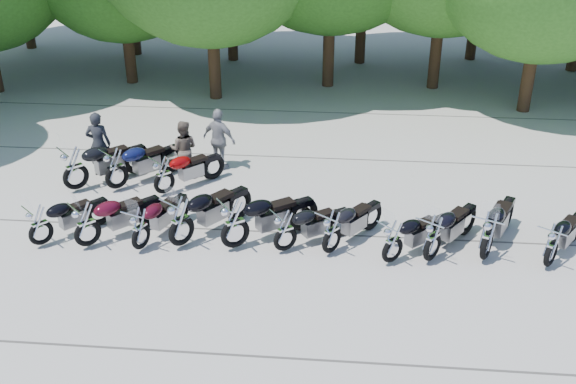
# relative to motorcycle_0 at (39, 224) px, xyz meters

# --- Properties ---
(ground) EXTENTS (90.00, 90.00, 0.00)m
(ground) POSITION_rel_motorcycle_0_xyz_m (5.62, -0.38, -0.59)
(ground) COLOR #9F998F
(ground) RESTS_ON ground
(motorcycle_0) EXTENTS (1.85, 1.97, 1.17)m
(motorcycle_0) POSITION_rel_motorcycle_0_xyz_m (0.00, 0.00, 0.00)
(motorcycle_0) COLOR black
(motorcycle_0) RESTS_ON ground
(motorcycle_1) EXTENTS (2.09, 2.11, 1.29)m
(motorcycle_1) POSITION_rel_motorcycle_0_xyz_m (1.10, 0.03, 0.06)
(motorcycle_1) COLOR #400816
(motorcycle_1) RESTS_ON ground
(motorcycle_2) EXTENTS (1.39, 2.20, 1.20)m
(motorcycle_2) POSITION_rel_motorcycle_0_xyz_m (2.35, 0.03, 0.01)
(motorcycle_2) COLOR #380713
(motorcycle_2) RESTS_ON ground
(motorcycle_3) EXTENTS (2.12, 2.47, 1.42)m
(motorcycle_3) POSITION_rel_motorcycle_0_xyz_m (3.24, 0.25, 0.12)
(motorcycle_3) COLOR black
(motorcycle_3) RESTS_ON ground
(motorcycle_4) EXTENTS (2.48, 2.08, 1.42)m
(motorcycle_4) POSITION_rel_motorcycle_0_xyz_m (4.49, 0.25, 0.12)
(motorcycle_4) COLOR black
(motorcycle_4) RESTS_ON ground
(motorcycle_5) EXTENTS (2.07, 1.74, 1.18)m
(motorcycle_5) POSITION_rel_motorcycle_0_xyz_m (5.64, 0.23, 0.00)
(motorcycle_5) COLOR black
(motorcycle_5) RESTS_ON ground
(motorcycle_6) EXTENTS (1.81, 2.11, 1.21)m
(motorcycle_6) POSITION_rel_motorcycle_0_xyz_m (6.69, 0.25, 0.02)
(motorcycle_6) COLOR black
(motorcycle_6) RESTS_ON ground
(motorcycle_7) EXTENTS (1.99, 1.89, 1.19)m
(motorcycle_7) POSITION_rel_motorcycle_0_xyz_m (8.04, -0.04, 0.01)
(motorcycle_7) COLOR black
(motorcycle_7) RESTS_ON ground
(motorcycle_8) EXTENTS (1.87, 2.24, 1.28)m
(motorcycle_8) POSITION_rel_motorcycle_0_xyz_m (8.92, 0.12, 0.05)
(motorcycle_8) COLOR black
(motorcycle_8) RESTS_ON ground
(motorcycle_9) EXTENTS (1.67, 2.44, 1.34)m
(motorcycle_9) POSITION_rel_motorcycle_0_xyz_m (10.13, 0.28, 0.08)
(motorcycle_9) COLOR black
(motorcycle_9) RESTS_ON ground
(motorcycle_10) EXTENTS (1.74, 2.09, 1.19)m
(motorcycle_10) POSITION_rel_motorcycle_0_xyz_m (11.48, 0.11, 0.01)
(motorcycle_10) COLOR black
(motorcycle_10) RESTS_ON ground
(motorcycle_11) EXTENTS (2.35, 2.31, 1.43)m
(motorcycle_11) POSITION_rel_motorcycle_0_xyz_m (-0.24, 2.84, 0.13)
(motorcycle_11) COLOR black
(motorcycle_11) RESTS_ON ground
(motorcycle_12) EXTENTS (2.15, 2.28, 1.36)m
(motorcycle_12) POSITION_rel_motorcycle_0_xyz_m (0.83, 2.99, 0.09)
(motorcycle_12) COLOR #0D1239
(motorcycle_12) RESTS_ON ground
(motorcycle_13) EXTENTS (2.00, 2.01, 1.23)m
(motorcycle_13) POSITION_rel_motorcycle_0_xyz_m (2.17, 2.82, 0.03)
(motorcycle_13) COLOR #7C0405
(motorcycle_13) RESTS_ON ground
(rider_0) EXTENTS (0.71, 0.50, 1.86)m
(rider_0) POSITION_rel_motorcycle_0_xyz_m (0.06, 3.96, 0.34)
(rider_0) COLOR black
(rider_0) RESTS_ON ground
(rider_1) EXTENTS (0.80, 0.63, 1.64)m
(rider_1) POSITION_rel_motorcycle_0_xyz_m (2.44, 4.06, 0.24)
(rider_1) COLOR brown
(rider_1) RESTS_ON ground
(rider_2) EXTENTS (1.15, 0.84, 1.81)m
(rider_2) POSITION_rel_motorcycle_0_xyz_m (3.34, 4.63, 0.32)
(rider_2) COLOR gray
(rider_2) RESTS_ON ground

